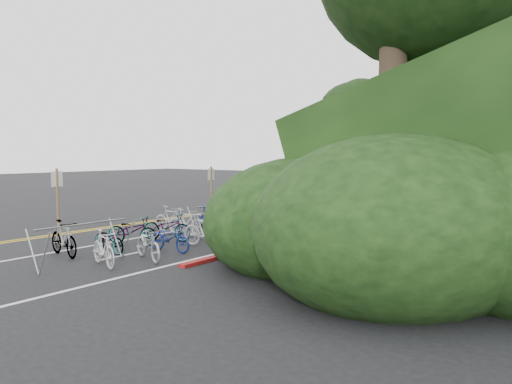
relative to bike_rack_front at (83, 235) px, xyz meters
The scene contains 9 objects.
ground 4.87m from the bike_rack_front, 134.86° to the left, with size 120.00×120.00×0.00m, color black.
road_markings 13.80m from the bike_rack_front, 101.52° to the left, with size 7.47×80.00×0.01m.
red_curb 15.59m from the bike_rack_front, 81.45° to the left, with size 0.25×28.00×0.10m, color maroon.
bike_rack_front is the anchor object (origin of this frame).
bike_racks_rest 16.40m from the bike_rack_front, 91.34° to the left, with size 1.14×23.00×1.17m.
signpost_near 3.50m from the bike_rack_front, 158.27° to the left, with size 0.08×0.40×2.57m.
signposts_rest 17.63m from the bike_rack_front, 99.09° to the left, with size 0.08×18.40×2.50m.
bike_front 6.01m from the bike_rack_front, 113.15° to the left, with size 1.70×0.48×1.02m, color #9E9EA3.
bike_valet 3.95m from the bike_rack_front, 95.12° to the left, with size 3.42×8.91×1.09m.
Camera 1 is at (15.06, -11.39, 3.06)m, focal length 35.00 mm.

